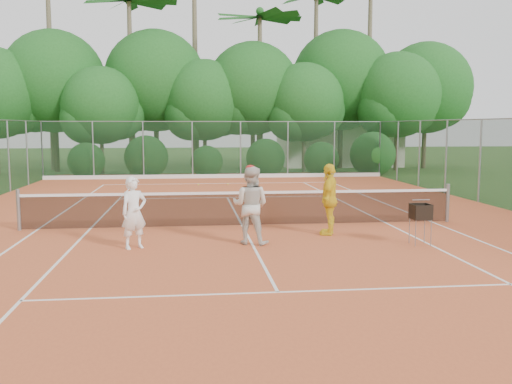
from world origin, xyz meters
TOP-DOWN VIEW (x-y plane):
  - ground at (0.00, 0.00)m, footprint 120.00×120.00m
  - clay_court at (0.00, 0.00)m, footprint 18.00×36.00m
  - club_building at (9.00, 24.00)m, footprint 8.00×5.00m
  - tennis_net at (0.00, 0.00)m, footprint 11.97×0.10m
  - player_white at (-2.68, -2.64)m, footprint 0.71×0.63m
  - player_center_grp at (-0.03, -2.41)m, footprint 1.08×0.98m
  - player_yellow at (2.08, -1.50)m, footprint 0.80×1.15m
  - ball_hopper at (3.88, -2.97)m, footprint 0.42×0.42m
  - stray_ball_a at (0.35, 11.25)m, footprint 0.07×0.07m
  - stray_ball_b at (-1.05, 11.18)m, footprint 0.07×0.07m
  - stray_ball_c at (1.28, 10.33)m, footprint 0.07×0.07m
  - court_markings at (0.00, 0.00)m, footprint 11.03×23.83m
  - fence_back at (0.00, 15.00)m, footprint 18.07×0.07m
  - tropical_treeline at (1.43, 20.22)m, footprint 32.10×8.49m

SIDE VIEW (x-z plane):
  - ground at x=0.00m, z-range 0.00..0.00m
  - clay_court at x=0.00m, z-range 0.00..0.02m
  - court_markings at x=0.00m, z-range 0.02..0.03m
  - stray_ball_a at x=0.35m, z-range 0.02..0.09m
  - stray_ball_b at x=-1.05m, z-range 0.02..0.09m
  - stray_ball_c at x=1.28m, z-range 0.02..0.09m
  - tennis_net at x=0.00m, z-range -0.02..1.08m
  - ball_hopper at x=3.88m, z-range 0.30..1.25m
  - player_white at x=-2.68m, z-range 0.02..1.65m
  - player_yellow at x=2.08m, z-range 0.02..1.83m
  - player_center_grp at x=-0.03m, z-range 0.01..1.86m
  - club_building at x=9.00m, z-range 0.00..3.00m
  - fence_back at x=0.00m, z-range 0.02..3.02m
  - tropical_treeline at x=1.43m, z-range -2.40..12.63m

